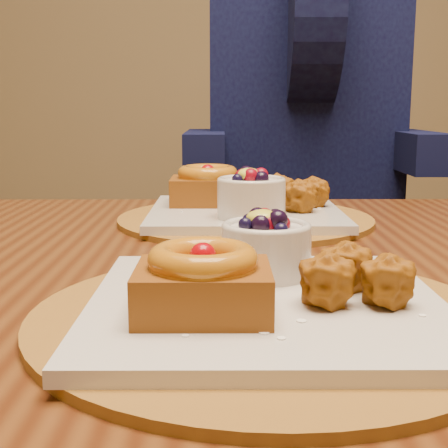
# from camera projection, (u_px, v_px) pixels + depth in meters

# --- Properties ---
(dining_table) EXTENTS (1.60, 0.90, 0.76)m
(dining_table) POSITION_uv_depth(u_px,v_px,m) (252.00, 320.00, 0.73)
(dining_table) COLOR #3C1A0A
(dining_table) RESTS_ON ground
(place_setting_near) EXTENTS (0.38, 0.38, 0.08)m
(place_setting_near) POSITION_uv_depth(u_px,v_px,m) (263.00, 294.00, 0.50)
(place_setting_near) COLOR brown
(place_setting_near) RESTS_ON dining_table
(place_setting_far) EXTENTS (0.38, 0.38, 0.09)m
(place_setting_far) POSITION_uv_depth(u_px,v_px,m) (243.00, 205.00, 0.92)
(place_setting_far) COLOR brown
(place_setting_far) RESTS_ON dining_table
(chair_far) EXTENTS (0.59, 0.59, 0.99)m
(chair_far) POSITION_uv_depth(u_px,v_px,m) (297.00, 260.00, 1.55)
(chair_far) COLOR black
(chair_far) RESTS_ON ground
(diner) EXTENTS (0.55, 0.52, 0.90)m
(diner) POSITION_uv_depth(u_px,v_px,m) (304.00, 90.00, 1.48)
(diner) COLOR black
(diner) RESTS_ON ground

